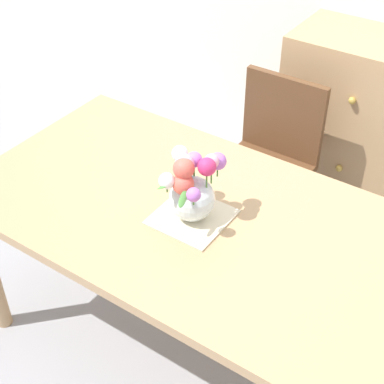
% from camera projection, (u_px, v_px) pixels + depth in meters
% --- Properties ---
extents(ground_plane, '(12.00, 12.00, 0.00)m').
position_uv_depth(ground_plane, '(199.00, 345.00, 2.61)').
color(ground_plane, '#939399').
extents(dining_table, '(1.80, 0.96, 0.77)m').
position_uv_depth(dining_table, '(200.00, 232.00, 2.19)').
color(dining_table, tan).
rests_on(dining_table, ground_plane).
extents(chair_far, '(0.42, 0.42, 0.90)m').
position_uv_depth(chair_far, '(270.00, 155.00, 2.88)').
color(chair_far, brown).
rests_on(chair_far, ground_plane).
extents(placemat, '(0.26, 0.26, 0.01)m').
position_uv_depth(placemat, '(192.00, 217.00, 2.12)').
color(placemat, beige).
rests_on(placemat, dining_table).
extents(flower_vase, '(0.21, 0.26, 0.26)m').
position_uv_depth(flower_vase, '(191.00, 188.00, 2.04)').
color(flower_vase, silver).
rests_on(flower_vase, placemat).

